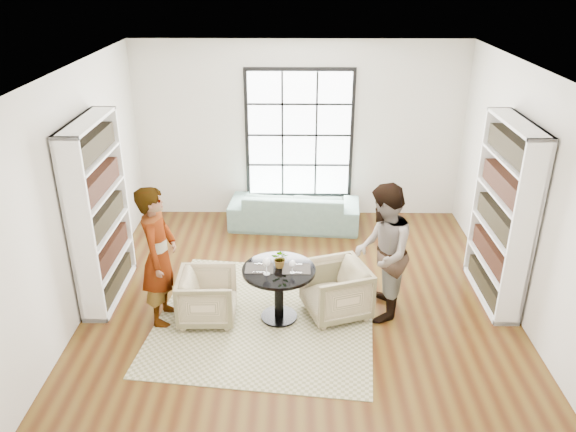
{
  "coord_description": "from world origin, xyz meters",
  "views": [
    {
      "loc": [
        -0.08,
        -6.17,
        4.13
      ],
      "look_at": [
        -0.16,
        0.4,
        1.12
      ],
      "focal_mm": 35.0,
      "sensor_mm": 36.0,
      "label": 1
    }
  ],
  "objects_px": {
    "pedestal_table": "(279,283)",
    "person_left": "(159,256)",
    "person_right": "(382,253)",
    "wine_glass_left": "(266,263)",
    "armchair_right": "(336,290)",
    "wine_glass_right": "(292,264)",
    "flower_centerpiece": "(280,259)",
    "sofa": "(294,209)",
    "armchair_left": "(208,297)"
  },
  "relations": [
    {
      "from": "wine_glass_left",
      "to": "flower_centerpiece",
      "type": "relative_size",
      "value": 0.92
    },
    {
      "from": "person_right",
      "to": "armchair_right",
      "type": "bearing_deg",
      "value": -81.59
    },
    {
      "from": "pedestal_table",
      "to": "armchair_right",
      "type": "bearing_deg",
      "value": 9.32
    },
    {
      "from": "pedestal_table",
      "to": "wine_glass_left",
      "type": "bearing_deg",
      "value": -137.8
    },
    {
      "from": "person_left",
      "to": "wine_glass_right",
      "type": "bearing_deg",
      "value": -89.98
    },
    {
      "from": "armchair_right",
      "to": "wine_glass_right",
      "type": "xyz_separation_m",
      "value": [
        -0.55,
        -0.22,
        0.5
      ]
    },
    {
      "from": "wine_glass_left",
      "to": "armchair_right",
      "type": "bearing_deg",
      "value": 16.0
    },
    {
      "from": "armchair_right",
      "to": "pedestal_table",
      "type": "bearing_deg",
      "value": -99.44
    },
    {
      "from": "sofa",
      "to": "flower_centerpiece",
      "type": "bearing_deg",
      "value": 91.27
    },
    {
      "from": "armchair_right",
      "to": "person_left",
      "type": "height_order",
      "value": "person_left"
    },
    {
      "from": "sofa",
      "to": "person_right",
      "type": "relative_size",
      "value": 1.22
    },
    {
      "from": "armchair_left",
      "to": "person_left",
      "type": "height_order",
      "value": "person_left"
    },
    {
      "from": "armchair_right",
      "to": "wine_glass_left",
      "type": "bearing_deg",
      "value": -92.75
    },
    {
      "from": "pedestal_table",
      "to": "armchair_right",
      "type": "distance_m",
      "value": 0.74
    },
    {
      "from": "person_right",
      "to": "flower_centerpiece",
      "type": "height_order",
      "value": "person_right"
    },
    {
      "from": "armchair_right",
      "to": "armchair_left",
      "type": "bearing_deg",
      "value": -103.92
    },
    {
      "from": "wine_glass_left",
      "to": "flower_centerpiece",
      "type": "bearing_deg",
      "value": 47.09
    },
    {
      "from": "armchair_left",
      "to": "wine_glass_right",
      "type": "relative_size",
      "value": 4.06
    },
    {
      "from": "person_left",
      "to": "person_right",
      "type": "bearing_deg",
      "value": -84.09
    },
    {
      "from": "sofa",
      "to": "wine_glass_left",
      "type": "distance_m",
      "value": 2.91
    },
    {
      "from": "wine_glass_right",
      "to": "flower_centerpiece",
      "type": "height_order",
      "value": "flower_centerpiece"
    },
    {
      "from": "armchair_left",
      "to": "wine_glass_left",
      "type": "bearing_deg",
      "value": -99.99
    },
    {
      "from": "wine_glass_right",
      "to": "armchair_left",
      "type": "bearing_deg",
      "value": 175.4
    },
    {
      "from": "person_right",
      "to": "wine_glass_right",
      "type": "xyz_separation_m",
      "value": [
        -1.1,
        -0.22,
        -0.04
      ]
    },
    {
      "from": "pedestal_table",
      "to": "flower_centerpiece",
      "type": "bearing_deg",
      "value": 66.13
    },
    {
      "from": "sofa",
      "to": "person_right",
      "type": "height_order",
      "value": "person_right"
    },
    {
      "from": "wine_glass_left",
      "to": "person_right",
      "type": "bearing_deg",
      "value": 9.89
    },
    {
      "from": "pedestal_table",
      "to": "person_left",
      "type": "relative_size",
      "value": 0.5
    },
    {
      "from": "armchair_right",
      "to": "wine_glass_left",
      "type": "xyz_separation_m",
      "value": [
        -0.85,
        -0.24,
        0.53
      ]
    },
    {
      "from": "pedestal_table",
      "to": "armchair_right",
      "type": "relative_size",
      "value": 1.19
    },
    {
      "from": "armchair_right",
      "to": "person_right",
      "type": "xyz_separation_m",
      "value": [
        0.55,
        -0.0,
        0.54
      ]
    },
    {
      "from": "armchair_left",
      "to": "armchair_right",
      "type": "distance_m",
      "value": 1.6
    },
    {
      "from": "sofa",
      "to": "wine_glass_right",
      "type": "distance_m",
      "value": 2.86
    },
    {
      "from": "person_left",
      "to": "person_right",
      "type": "height_order",
      "value": "person_left"
    },
    {
      "from": "armchair_left",
      "to": "flower_centerpiece",
      "type": "height_order",
      "value": "flower_centerpiece"
    },
    {
      "from": "pedestal_table",
      "to": "armchair_left",
      "type": "height_order",
      "value": "pedestal_table"
    },
    {
      "from": "flower_centerpiece",
      "to": "wine_glass_right",
      "type": "bearing_deg",
      "value": -45.58
    },
    {
      "from": "wine_glass_right",
      "to": "pedestal_table",
      "type": "bearing_deg",
      "value": 148.1
    },
    {
      "from": "armchair_left",
      "to": "wine_glass_left",
      "type": "distance_m",
      "value": 0.93
    },
    {
      "from": "flower_centerpiece",
      "to": "armchair_right",
      "type": "bearing_deg",
      "value": 5.89
    },
    {
      "from": "armchair_left",
      "to": "person_left",
      "type": "xyz_separation_m",
      "value": [
        -0.55,
        0.0,
        0.57
      ]
    },
    {
      "from": "person_left",
      "to": "person_right",
      "type": "xyz_separation_m",
      "value": [
        2.7,
        0.14,
        -0.01
      ]
    },
    {
      "from": "armchair_right",
      "to": "person_right",
      "type": "height_order",
      "value": "person_right"
    },
    {
      "from": "sofa",
      "to": "armchair_left",
      "type": "height_order",
      "value": "armchair_left"
    },
    {
      "from": "person_right",
      "to": "flower_centerpiece",
      "type": "relative_size",
      "value": 7.54
    },
    {
      "from": "wine_glass_left",
      "to": "wine_glass_right",
      "type": "height_order",
      "value": "wine_glass_left"
    },
    {
      "from": "person_right",
      "to": "wine_glass_left",
      "type": "distance_m",
      "value": 1.42
    },
    {
      "from": "person_left",
      "to": "flower_centerpiece",
      "type": "relative_size",
      "value": 7.65
    },
    {
      "from": "pedestal_table",
      "to": "wine_glass_left",
      "type": "relative_size",
      "value": 4.18
    },
    {
      "from": "wine_glass_left",
      "to": "wine_glass_right",
      "type": "bearing_deg",
      "value": 4.59
    }
  ]
}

